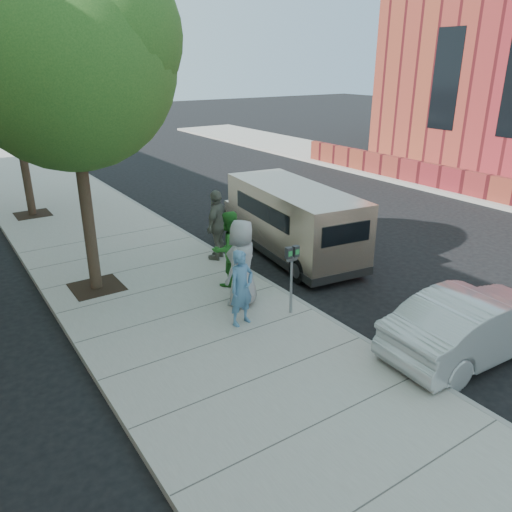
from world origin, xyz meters
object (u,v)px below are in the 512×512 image
object	(u,v)px
parking_meter	(292,265)
tree_near	(69,53)
person_green_shirt	(229,249)
person_gray_shirt	(242,263)
van	(291,219)
person_striped_polo	(217,225)
tree_far	(11,77)
sedan	(476,323)
person_officer	(241,288)

from	to	relation	value
parking_meter	tree_near	bearing A→B (deg)	129.25
person_green_shirt	person_gray_shirt	distance (m)	1.15
van	person_striped_polo	distance (m)	2.20
tree_far	person_gray_shirt	xyz separation A→B (m)	(2.48, -10.38, -3.73)
sedan	person_striped_polo	world-z (taller)	person_striped_polo
person_officer	van	bearing A→B (deg)	29.95
van	person_officer	size ratio (longest dim) A/B	3.47
tree_near	person_green_shirt	xyz separation A→B (m)	(2.79, -1.68, -4.45)
tree_near	van	world-z (taller)	tree_near
van	person_gray_shirt	bearing A→B (deg)	-137.27
parking_meter	sedan	size ratio (longest dim) A/B	0.39
tree_near	person_striped_polo	xyz separation A→B (m)	(3.45, 0.04, -4.41)
tree_near	van	size ratio (longest dim) A/B	1.31
person_gray_shirt	person_striped_polo	bearing A→B (deg)	-137.34
sedan	van	bearing A→B (deg)	-0.60
person_officer	person_gray_shirt	bearing A→B (deg)	47.46
parking_meter	person_striped_polo	world-z (taller)	person_striped_polo
sedan	tree_far	bearing A→B (deg)	22.34
parking_meter	person_green_shirt	size ratio (longest dim) A/B	0.83
van	person_gray_shirt	size ratio (longest dim) A/B	2.85
parking_meter	person_striped_polo	xyz separation A→B (m)	(0.31, 3.79, -0.14)
van	sedan	xyz separation A→B (m)	(-0.34, -6.29, -0.42)
sedan	person_gray_shirt	world-z (taller)	person_gray_shirt
parking_meter	person_green_shirt	xyz separation A→B (m)	(-0.35, 2.07, -0.19)
van	person_green_shirt	bearing A→B (deg)	-151.22
tree_far	sedan	size ratio (longest dim) A/B	1.60
van	person_green_shirt	distance (m)	2.98
sedan	person_green_shirt	xyz separation A→B (m)	(-2.44, 5.20, 0.43)
tree_far	tree_near	bearing A→B (deg)	-90.00
van	sedan	bearing A→B (deg)	-85.76
person_striped_polo	person_gray_shirt	bearing A→B (deg)	34.68
van	tree_far	bearing A→B (deg)	131.53
tree_far	sedan	distance (m)	15.96
van	person_striped_polo	world-z (taller)	person_striped_polo
parking_meter	sedan	xyz separation A→B (m)	(2.08, -3.13, -0.62)
person_green_shirt	person_gray_shirt	world-z (taller)	person_gray_shirt
sedan	parking_meter	bearing A→B (deg)	36.16
parking_meter	person_gray_shirt	world-z (taller)	person_gray_shirt
tree_far	person_green_shirt	world-z (taller)	tree_far
parking_meter	person_striped_polo	bearing A→B (deg)	84.60
tree_near	person_gray_shirt	bearing A→B (deg)	-48.31
person_officer	person_striped_polo	size ratio (longest dim) A/B	0.84
parking_meter	sedan	world-z (taller)	parking_meter
person_gray_shirt	person_striped_polo	xyz separation A→B (m)	(0.97, 2.82, -0.02)
parking_meter	van	xyz separation A→B (m)	(2.42, 3.16, -0.19)
tree_far	person_gray_shirt	world-z (taller)	tree_far
tree_near	person_green_shirt	bearing A→B (deg)	-31.08
person_green_shirt	parking_meter	bearing A→B (deg)	93.53
tree_near	van	bearing A→B (deg)	-6.05
tree_far	parking_meter	distance (m)	12.32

